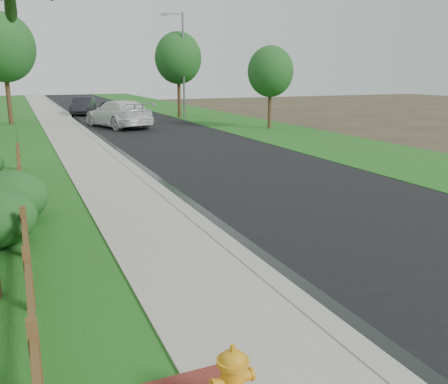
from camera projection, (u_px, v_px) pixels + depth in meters
name	position (u px, v px, depth m)	size (l,w,h in m)	color
ground	(326.00, 353.00, 6.40)	(120.00, 120.00, 0.00)	#382B1E
road	(123.00, 118.00, 39.28)	(8.00, 90.00, 0.02)	black
curb	(70.00, 119.00, 37.65)	(0.40, 90.00, 0.12)	gray
wet_gutter	(75.00, 119.00, 37.79)	(0.50, 90.00, 0.00)	black
sidewalk	(53.00, 120.00, 37.15)	(2.20, 90.00, 0.10)	gray
grass_strip	(27.00, 121.00, 36.42)	(1.60, 90.00, 0.06)	#194E16
verge_far	(201.00, 115.00, 41.95)	(6.00, 90.00, 0.04)	#194E16
ranch_fence	(23.00, 214.00, 10.54)	(0.12, 16.92, 1.10)	#4B3319
fire_hydrant	(233.00, 383.00, 5.02)	(0.53, 0.43, 0.83)	gold
white_suv	(119.00, 114.00, 32.24)	(2.55, 6.26, 1.82)	silver
dark_car_mid	(111.00, 108.00, 39.33)	(1.72, 4.29, 1.46)	black
dark_car_far	(83.00, 106.00, 41.93)	(1.61, 4.61, 1.52)	black
streetlight	(182.00, 60.00, 37.28)	(1.89, 0.44, 8.18)	slate
boulder	(10.00, 200.00, 12.70)	(1.08, 0.81, 0.72)	brown
shrub_c	(9.00, 198.00, 11.68)	(1.86, 1.86, 1.34)	#1A4318
tree_near_right	(270.00, 72.00, 30.73)	(2.98, 2.98, 5.36)	#372616
tree_mid_left	(3.00, 48.00, 32.71)	(4.31, 4.31, 7.71)	#372616
tree_mid_right	(178.00, 58.00, 38.44)	(3.80, 3.80, 6.88)	#372616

